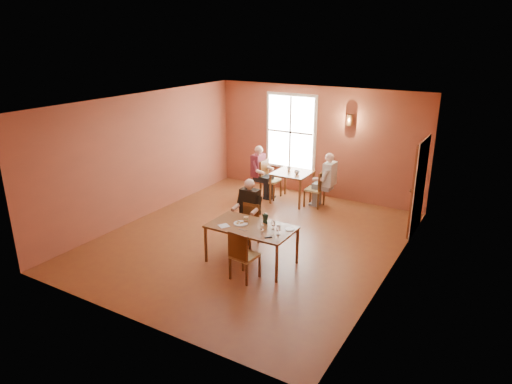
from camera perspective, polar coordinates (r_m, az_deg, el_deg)
The scene contains 30 objects.
ground at distance 10.09m, azimuth -0.58°, elevation -5.96°, with size 6.00×7.00×0.01m, color brown.
wall_back at distance 12.58m, azimuth 7.70°, elevation 6.21°, with size 6.00×0.04×3.00m, color brown.
wall_front at distance 6.98m, azimuth -15.68°, elevation -5.13°, with size 6.00×0.04×3.00m, color brown.
wall_left at distance 11.34m, azimuth -13.74°, elevation 4.40°, with size 0.04×7.00×3.00m, color brown.
wall_right at distance 8.48m, azimuth 17.03°, elevation -0.90°, with size 0.04×7.00×3.00m, color brown.
ceiling at distance 9.22m, azimuth -0.64°, elevation 11.16°, with size 6.00×7.00×0.04m, color white.
window at distance 12.81m, azimuth 4.34°, elevation 7.49°, with size 1.36×0.10×1.96m, color white.
door at distance 10.77m, azimuth 19.52°, elevation 0.55°, with size 0.12×1.04×2.10m, color maroon.
wall_sconce at distance 12.03m, azimuth 11.65°, elevation 8.81°, with size 0.16×0.16×0.28m, color brown.
main_table at distance 8.97m, azimuth -0.58°, elevation -6.58°, with size 1.66×0.93×0.78m, color brown, non-canonical shape.
chair_diner_main at distance 9.69m, azimuth -1.14°, elevation -4.19°, with size 0.39×0.39×0.89m, color #5C2E12, non-canonical shape.
diner_main at distance 9.58m, azimuth -1.24°, elevation -3.00°, with size 0.54×0.54×1.34m, color #442E25, non-canonical shape.
chair_empty at distance 8.38m, azimuth -1.42°, elevation -7.82°, with size 0.43×0.43×0.97m, color brown, non-canonical shape.
plate_food at distance 8.91m, azimuth -1.92°, elevation -3.90°, with size 0.28×0.28×0.04m, color white.
sandwich at distance 8.96m, azimuth -1.26°, elevation -3.54°, with size 0.09×0.08×0.11m, color tan.
goblet_a at distance 8.63m, azimuth 2.17°, elevation -4.16°, with size 0.08×0.08×0.19m, color white, non-canonical shape.
goblet_b at distance 8.42m, azimuth 2.82°, elevation -4.77°, with size 0.08×0.08×0.20m, color white, non-canonical shape.
goblet_c at distance 8.47m, azimuth 0.82°, elevation -4.64°, with size 0.07×0.07×0.19m, color white, non-canonical shape.
menu_stand at distance 8.91m, azimuth 1.17°, elevation -3.36°, with size 0.11×0.06×0.19m, color black.
knife at distance 8.64m, azimuth -1.57°, elevation -4.80°, with size 0.19×0.02×0.00m, color silver.
napkin at distance 8.84m, azimuth -4.03°, elevation -4.24°, with size 0.19×0.19×0.01m, color silver.
side_plate at distance 8.69m, azimuth 4.22°, elevation -4.65°, with size 0.18×0.18×0.01m, color white.
sunglasses at distance 8.34m, azimuth 1.56°, elevation -5.67°, with size 0.13×0.04×0.02m, color black.
second_table at distance 12.22m, azimuth 4.54°, elevation 0.63°, with size 0.93×0.93×0.82m, color brown, non-canonical shape.
chair_diner_white at distance 11.94m, azimuth 7.34°, elevation 0.44°, with size 0.43×0.43×0.96m, color brown, non-canonical shape.
diner_white at distance 11.86m, azimuth 7.52°, elevation 1.42°, with size 0.56×0.56×1.40m, color white, non-canonical shape.
chair_diner_maroon at distance 12.47m, azimuth 1.87°, elevation 1.58°, with size 0.46×0.46×1.03m, color #3D2014, non-canonical shape.
diner_maroon at distance 12.43m, azimuth 1.76°, elevation 2.38°, with size 0.56×0.56×1.39m, color #4F171D, non-canonical shape.
cup_a at distance 11.91m, azimuth 5.14°, elevation 2.46°, with size 0.13×0.13×0.10m, color white.
cup_b at distance 12.24m, azimuth 4.14°, elevation 2.94°, with size 0.11×0.11×0.10m, color silver.
Camera 1 is at (4.73, -7.81, 4.29)m, focal length 32.00 mm.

